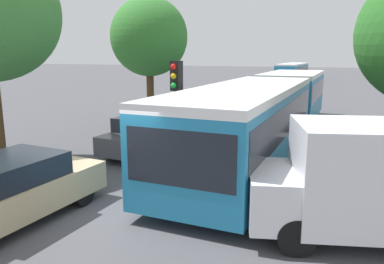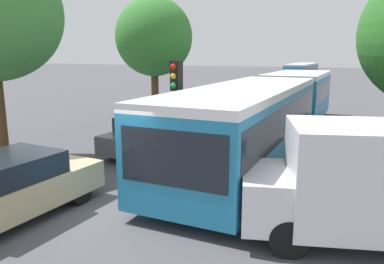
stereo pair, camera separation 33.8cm
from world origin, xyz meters
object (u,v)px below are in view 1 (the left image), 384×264
(city_bus_rear, at_px, (293,71))
(tree_left_mid, at_px, (149,37))
(queued_car_red, at_px, (257,89))
(queued_car_black, at_px, (244,98))
(queued_car_white, at_px, (270,85))
(traffic_light, at_px, (176,91))
(articulated_bus, at_px, (271,106))
(queued_car_graphite, at_px, (148,134))
(queued_car_silver, at_px, (212,110))
(queued_car_tan, at_px, (11,189))

(city_bus_rear, distance_m, tree_left_mid, 33.16)
(queued_car_red, xyz_separation_m, tree_left_mid, (-2.85, -12.70, 3.66))
(queued_car_black, bearing_deg, city_bus_rear, 4.02)
(queued_car_white, distance_m, traffic_light, 25.68)
(articulated_bus, relative_size, queued_car_graphite, 4.28)
(queued_car_black, bearing_deg, traffic_light, -170.72)
(city_bus_rear, distance_m, queued_car_black, 25.87)
(queued_car_silver, distance_m, queued_car_black, 6.36)
(queued_car_black, xyz_separation_m, tree_left_mid, (-3.28, -7.01, 3.71))
(queued_car_black, relative_size, traffic_light, 1.23)
(queued_car_silver, height_order, queued_car_black, queued_car_silver)
(queued_car_tan, distance_m, queued_car_silver, 12.40)
(tree_left_mid, bearing_deg, traffic_light, -56.17)
(queued_car_silver, distance_m, queued_car_white, 17.89)
(queued_car_tan, xyz_separation_m, queued_car_white, (-0.09, 30.29, -0.01))
(queued_car_tan, bearing_deg, queued_car_silver, 2.19)
(queued_car_graphite, height_order, tree_left_mid, tree_left_mid)
(queued_car_red, relative_size, traffic_light, 1.32)
(traffic_light, bearing_deg, queued_car_red, -163.14)
(traffic_light, bearing_deg, queued_car_graphite, -117.21)
(queued_car_silver, xyz_separation_m, queued_car_red, (-0.35, 12.04, 0.00))
(queued_car_tan, height_order, queued_car_white, queued_car_tan)
(queued_car_black, height_order, tree_left_mid, tree_left_mid)
(queued_car_graphite, height_order, traffic_light, traffic_light)
(articulated_bus, distance_m, tree_left_mid, 7.66)
(queued_car_red, xyz_separation_m, traffic_light, (1.84, -19.70, 1.73))
(queued_car_silver, height_order, queued_car_white, queued_car_silver)
(city_bus_rear, height_order, traffic_light, traffic_light)
(queued_car_tan, bearing_deg, traffic_light, -17.01)
(queued_car_white, height_order, tree_left_mid, tree_left_mid)
(queued_car_silver, bearing_deg, traffic_light, -165.50)
(queued_car_graphite, bearing_deg, queued_car_tan, -175.74)
(city_bus_rear, bearing_deg, traffic_light, -175.27)
(queued_car_white, bearing_deg, queued_car_black, -174.29)
(articulated_bus, relative_size, tree_left_mid, 2.76)
(queued_car_black, bearing_deg, queued_car_red, 7.79)
(queued_car_silver, distance_m, traffic_light, 7.99)
(queued_car_white, xyz_separation_m, traffic_light, (1.86, -25.55, 1.78))
(queued_car_red, bearing_deg, traffic_light, -171.15)
(queued_car_graphite, relative_size, tree_left_mid, 0.64)
(queued_car_black, distance_m, queued_car_white, 11.54)
(queued_car_red, bearing_deg, tree_left_mid, 170.84)
(articulated_bus, relative_size, queued_car_black, 4.26)
(articulated_bus, distance_m, queued_car_white, 21.15)
(city_bus_rear, relative_size, queued_car_silver, 2.49)
(queued_car_graphite, distance_m, queued_car_white, 24.06)
(queued_car_red, height_order, traffic_light, traffic_light)
(queued_car_silver, bearing_deg, queued_car_graphite, -179.90)
(queued_car_white, bearing_deg, tree_left_mid, 174.81)
(articulated_bus, xyz_separation_m, queued_car_graphite, (-3.89, -3.29, -0.80))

